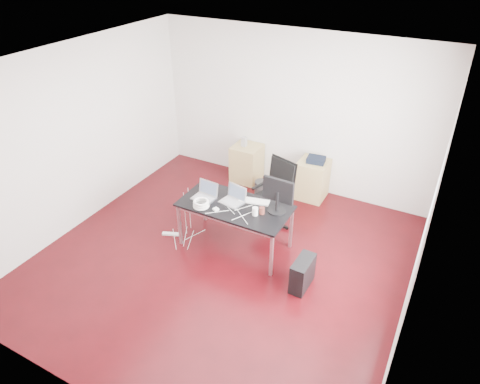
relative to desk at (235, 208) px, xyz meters
The scene contains 18 objects.
room_shell 0.81m from the desk, 86.13° to the right, with size 5.00×5.00×5.00m.
desk is the anchor object (origin of this frame).
office_chair 0.87m from the desk, 71.47° to the left, with size 0.60×0.62×1.08m.
filing_cabinet_left 2.03m from the desk, 112.23° to the left, with size 0.50×0.50×0.70m, color tan.
filing_cabinet_right 1.96m from the desk, 73.96° to the left, with size 0.50×0.50×0.70m, color tan.
pc_tower 1.33m from the desk, 15.97° to the right, with size 0.20×0.45×0.44m, color black.
wastebasket 1.60m from the desk, 100.33° to the left, with size 0.24×0.24×0.28m, color black.
power_strip 1.22m from the desk, 166.17° to the right, with size 0.30×0.06×0.04m, color white.
laptop_left 0.49m from the desk, behind, with size 0.35×0.28×0.23m.
laptop_right 0.14m from the desk, 130.58° to the left, with size 0.37×0.31×0.23m.
monitor 0.70m from the desk, 14.44° to the left, with size 0.45×0.26×0.51m.
keyboard 0.30m from the desk, 45.68° to the left, with size 0.44×0.14×0.02m, color white.
cup_white 0.39m from the desk, 12.97° to the right, with size 0.08×0.08×0.12m, color white.
cup_brown 0.44m from the desk, ahead, with size 0.08×0.08×0.10m, color #58251E.
cable_coil 0.49m from the desk, 146.84° to the right, with size 0.24×0.24×0.11m.
power_adapter 0.30m from the desk, 126.45° to the right, with size 0.07×0.07×0.03m, color white.
speaker 2.02m from the desk, 113.74° to the left, with size 0.09×0.08×0.18m, color #9E9E9E.
navy_garment 1.95m from the desk, 73.03° to the left, with size 0.30×0.24×0.09m, color black.
Camera 1 is at (2.47, -4.10, 4.12)m, focal length 32.00 mm.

